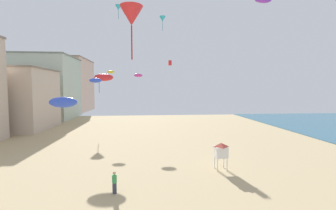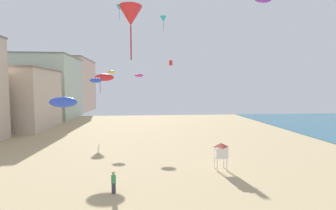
{
  "view_description": "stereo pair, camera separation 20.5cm",
  "coord_description": "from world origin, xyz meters",
  "px_view_note": "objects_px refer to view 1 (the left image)",
  "views": [
    {
      "loc": [
        0.41,
        -5.63,
        7.6
      ],
      "look_at": [
        2.63,
        18.88,
        5.86
      ],
      "focal_mm": 24.51,
      "sensor_mm": 36.0,
      "label": 1
    },
    {
      "loc": [
        0.62,
        -5.65,
        7.6
      ],
      "look_at": [
        2.63,
        18.88,
        5.86
      ],
      "focal_mm": 24.51,
      "sensor_mm": 36.0,
      "label": 2
    }
  ],
  "objects_px": {
    "kite_blue_parafoil": "(63,102)",
    "kite_red_box": "(170,63)",
    "kite_red_delta": "(131,16)",
    "kite_red_parafoil": "(104,77)",
    "kite_flyer": "(114,181)",
    "kite_blue_parafoil_2": "(95,80)",
    "lifeguard_stand": "(221,150)",
    "kite_magenta_parafoil": "(138,75)",
    "kite_cyan_delta_2": "(163,19)",
    "kite_blue_delta": "(99,78)",
    "kite_yellow_parafoil": "(111,72)",
    "kite_cyan_delta": "(118,8)"
  },
  "relations": [
    {
      "from": "kite_blue_parafoil",
      "to": "kite_red_box",
      "type": "xyz_separation_m",
      "value": [
        11.59,
        16.83,
        5.6
      ]
    },
    {
      "from": "kite_red_box",
      "to": "kite_red_delta",
      "type": "xyz_separation_m",
      "value": [
        -4.95,
        -21.5,
        0.93
      ]
    },
    {
      "from": "kite_blue_parafoil",
      "to": "kite_red_parafoil",
      "type": "relative_size",
      "value": 0.96
    },
    {
      "from": "kite_flyer",
      "to": "kite_blue_parafoil_2",
      "type": "distance_m",
      "value": 15.5
    },
    {
      "from": "lifeguard_stand",
      "to": "kite_red_box",
      "type": "distance_m",
      "value": 21.0
    },
    {
      "from": "kite_magenta_parafoil",
      "to": "kite_cyan_delta_2",
      "type": "bearing_deg",
      "value": 30.37
    },
    {
      "from": "kite_blue_parafoil",
      "to": "kite_magenta_parafoil",
      "type": "xyz_separation_m",
      "value": [
        6.21,
        18.41,
        3.57
      ]
    },
    {
      "from": "kite_flyer",
      "to": "kite_red_box",
      "type": "relative_size",
      "value": 2.03
    },
    {
      "from": "kite_blue_parafoil",
      "to": "kite_blue_parafoil_2",
      "type": "distance_m",
      "value": 7.84
    },
    {
      "from": "kite_blue_delta",
      "to": "kite_red_delta",
      "type": "height_order",
      "value": "kite_red_delta"
    },
    {
      "from": "kite_red_delta",
      "to": "kite_cyan_delta_2",
      "type": "distance_m",
      "value": 27.04
    },
    {
      "from": "lifeguard_stand",
      "to": "kite_blue_delta",
      "type": "bearing_deg",
      "value": 105.67
    },
    {
      "from": "kite_yellow_parafoil",
      "to": "kite_red_parafoil",
      "type": "distance_m",
      "value": 10.3
    },
    {
      "from": "kite_magenta_parafoil",
      "to": "kite_cyan_delta",
      "type": "height_order",
      "value": "kite_cyan_delta"
    },
    {
      "from": "kite_blue_delta",
      "to": "kite_magenta_parafoil",
      "type": "height_order",
      "value": "kite_blue_delta"
    },
    {
      "from": "kite_blue_delta",
      "to": "kite_red_parafoil",
      "type": "relative_size",
      "value": 1.27
    },
    {
      "from": "kite_blue_parafoil_2",
      "to": "kite_cyan_delta_2",
      "type": "relative_size",
      "value": 0.57
    },
    {
      "from": "kite_magenta_parafoil",
      "to": "kite_red_box",
      "type": "distance_m",
      "value": 5.96
    },
    {
      "from": "kite_cyan_delta_2",
      "to": "kite_magenta_parafoil",
      "type": "bearing_deg",
      "value": -149.63
    },
    {
      "from": "kite_cyan_delta",
      "to": "kite_blue_parafoil_2",
      "type": "bearing_deg",
      "value": -93.63
    },
    {
      "from": "kite_cyan_delta_2",
      "to": "kite_flyer",
      "type": "bearing_deg",
      "value": -101.3
    },
    {
      "from": "kite_magenta_parafoil",
      "to": "kite_red_parafoil",
      "type": "bearing_deg",
      "value": -123.11
    },
    {
      "from": "lifeguard_stand",
      "to": "kite_blue_parafoil",
      "type": "height_order",
      "value": "kite_blue_parafoil"
    },
    {
      "from": "kite_red_delta",
      "to": "kite_red_parafoil",
      "type": "relative_size",
      "value": 1.45
    },
    {
      "from": "kite_magenta_parafoil",
      "to": "kite_red_delta",
      "type": "xyz_separation_m",
      "value": [
        0.43,
        -23.08,
        2.96
      ]
    },
    {
      "from": "kite_red_delta",
      "to": "kite_cyan_delta_2",
      "type": "height_order",
      "value": "kite_cyan_delta_2"
    },
    {
      "from": "kite_blue_delta",
      "to": "kite_red_delta",
      "type": "xyz_separation_m",
      "value": [
        8.08,
        -27.85,
        3.29
      ]
    },
    {
      "from": "kite_yellow_parafoil",
      "to": "kite_magenta_parafoil",
      "type": "relative_size",
      "value": 0.94
    },
    {
      "from": "kite_blue_parafoil",
      "to": "kite_magenta_parafoil",
      "type": "relative_size",
      "value": 1.77
    },
    {
      "from": "kite_blue_parafoil",
      "to": "kite_red_parafoil",
      "type": "height_order",
      "value": "kite_red_parafoil"
    },
    {
      "from": "kite_magenta_parafoil",
      "to": "kite_cyan_delta_2",
      "type": "relative_size",
      "value": 0.55
    },
    {
      "from": "lifeguard_stand",
      "to": "kite_yellow_parafoil",
      "type": "xyz_separation_m",
      "value": [
        -13.57,
        22.88,
        8.87
      ]
    },
    {
      "from": "kite_red_delta",
      "to": "kite_red_parafoil",
      "type": "xyz_separation_m",
      "value": [
        -5.01,
        16.06,
        -3.67
      ]
    },
    {
      "from": "kite_blue_parafoil_2",
      "to": "kite_yellow_parafoil",
      "type": "height_order",
      "value": "kite_yellow_parafoil"
    },
    {
      "from": "lifeguard_stand",
      "to": "kite_blue_parafoil_2",
      "type": "height_order",
      "value": "kite_blue_parafoil_2"
    },
    {
      "from": "kite_blue_parafoil",
      "to": "kite_cyan_delta",
      "type": "distance_m",
      "value": 28.91
    },
    {
      "from": "kite_cyan_delta",
      "to": "kite_red_parafoil",
      "type": "relative_size",
      "value": 0.99
    },
    {
      "from": "lifeguard_stand",
      "to": "kite_blue_delta",
      "type": "distance_m",
      "value": 30.29
    },
    {
      "from": "kite_blue_delta",
      "to": "kite_red_parafoil",
      "type": "xyz_separation_m",
      "value": [
        3.07,
        -11.79,
        -0.39
      ]
    },
    {
      "from": "kite_yellow_parafoil",
      "to": "kite_cyan_delta",
      "type": "relative_size",
      "value": 0.51
    },
    {
      "from": "kite_flyer",
      "to": "kite_blue_parafoil",
      "type": "xyz_separation_m",
      "value": [
        -5.34,
        5.46,
        5.44
      ]
    },
    {
      "from": "kite_yellow_parafoil",
      "to": "kite_magenta_parafoil",
      "type": "height_order",
      "value": "kite_yellow_parafoil"
    },
    {
      "from": "kite_red_delta",
      "to": "kite_yellow_parafoil",
      "type": "bearing_deg",
      "value": 102.08
    },
    {
      "from": "kite_blue_parafoil_2",
      "to": "kite_red_delta",
      "type": "relative_size",
      "value": 0.39
    },
    {
      "from": "kite_flyer",
      "to": "kite_cyan_delta",
      "type": "distance_m",
      "value": 36.56
    },
    {
      "from": "kite_blue_delta",
      "to": "kite_red_box",
      "type": "xyz_separation_m",
      "value": [
        13.03,
        -6.34,
        2.35
      ]
    },
    {
      "from": "kite_red_delta",
      "to": "kite_cyan_delta",
      "type": "distance_m",
      "value": 30.26
    },
    {
      "from": "lifeguard_stand",
      "to": "kite_cyan_delta",
      "type": "xyz_separation_m",
      "value": [
        -12.23,
        24.84,
        21.17
      ]
    },
    {
      "from": "kite_red_box",
      "to": "kite_cyan_delta",
      "type": "xyz_separation_m",
      "value": [
        -9.23,
        6.69,
        11.06
      ]
    },
    {
      "from": "kite_magenta_parafoil",
      "to": "kite_yellow_parafoil",
      "type": "bearing_deg",
      "value": 148.79
    }
  ]
}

